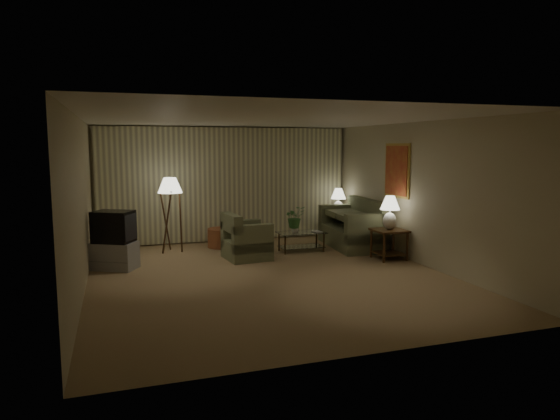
# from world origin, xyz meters

# --- Properties ---
(ground) EXTENTS (7.00, 7.00, 0.00)m
(ground) POSITION_xyz_m (0.00, 0.00, 0.00)
(ground) COLOR #A38859
(ground) RESTS_ON ground
(room_shell) EXTENTS (6.04, 7.02, 2.72)m
(room_shell) POSITION_xyz_m (0.02, 1.51, 1.75)
(room_shell) COLOR beige
(room_shell) RESTS_ON ground
(sofa) EXTENTS (2.05, 1.25, 0.85)m
(sofa) POSITION_xyz_m (2.50, 1.85, 0.42)
(sofa) COLOR #737B56
(sofa) RESTS_ON ground
(armchair) EXTENTS (1.03, 0.99, 0.73)m
(armchair) POSITION_xyz_m (-0.03, 1.43, 0.36)
(armchair) COLOR #737B56
(armchair) RESTS_ON ground
(side_table_near) EXTENTS (0.61, 0.61, 0.60)m
(side_table_near) POSITION_xyz_m (2.65, 0.50, 0.42)
(side_table_near) COLOR #39220F
(side_table_near) RESTS_ON ground
(side_table_far) EXTENTS (0.52, 0.44, 0.60)m
(side_table_far) POSITION_xyz_m (2.65, 2.90, 0.40)
(side_table_far) COLOR #39220F
(side_table_far) RESTS_ON ground
(table_lamp_near) EXTENTS (0.39, 0.39, 0.67)m
(table_lamp_near) POSITION_xyz_m (2.65, 0.50, 1.00)
(table_lamp_near) COLOR white
(table_lamp_near) RESTS_ON side_table_near
(table_lamp_far) EXTENTS (0.36, 0.36, 0.63)m
(table_lamp_far) POSITION_xyz_m (2.65, 2.90, 0.97)
(table_lamp_far) COLOR white
(table_lamp_far) RESTS_ON side_table_far
(coffee_table) EXTENTS (1.01, 0.55, 0.41)m
(coffee_table) POSITION_xyz_m (1.25, 1.75, 0.28)
(coffee_table) COLOR silver
(coffee_table) RESTS_ON ground
(tv_cabinet) EXTENTS (1.17, 1.13, 0.50)m
(tv_cabinet) POSITION_xyz_m (-2.55, 1.36, 0.25)
(tv_cabinet) COLOR #9A9A9C
(tv_cabinet) RESTS_ON ground
(crt_tv) EXTENTS (1.08, 1.05, 0.58)m
(crt_tv) POSITION_xyz_m (-2.55, 1.36, 0.79)
(crt_tv) COLOR black
(crt_tv) RESTS_ON tv_cabinet
(floor_lamp) EXTENTS (0.52, 0.52, 1.59)m
(floor_lamp) POSITION_xyz_m (-1.40, 2.56, 0.83)
(floor_lamp) COLOR #39220F
(floor_lamp) RESTS_ON ground
(ottoman) EXTENTS (0.66, 0.66, 0.42)m
(ottoman) POSITION_xyz_m (-0.27, 2.74, 0.21)
(ottoman) COLOR #965032
(ottoman) RESTS_ON ground
(vase) EXTENTS (0.18, 0.18, 0.16)m
(vase) POSITION_xyz_m (1.10, 1.75, 0.50)
(vase) COLOR white
(vase) RESTS_ON coffee_table
(flowers) EXTENTS (0.46, 0.41, 0.47)m
(flowers) POSITION_xyz_m (1.10, 1.75, 0.81)
(flowers) COLOR #3A7935
(flowers) RESTS_ON vase
(book) EXTENTS (0.20, 0.25, 0.02)m
(book) POSITION_xyz_m (1.50, 1.65, 0.42)
(book) COLOR olive
(book) RESTS_ON coffee_table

